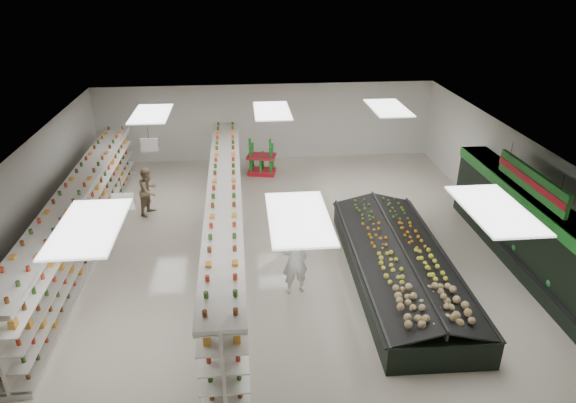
{
  "coord_description": "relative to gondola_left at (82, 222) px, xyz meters",
  "views": [
    {
      "loc": [
        -1.05,
        -12.89,
        7.7
      ],
      "look_at": [
        0.22,
        0.6,
        1.36
      ],
      "focal_mm": 32.0,
      "sensor_mm": 36.0,
      "label": 1
    }
  ],
  "objects": [
    {
      "name": "shopper_background",
      "position": [
        1.53,
        2.3,
        -0.11
      ],
      "size": [
        0.79,
        0.93,
        1.64
      ],
      "primitive_type": "imported",
      "rotation": [
        0.0,
        0.0,
        1.12
      ],
      "color": "#9E8A61",
      "rests_on": "floor"
    },
    {
      "name": "aisle_sign_far",
      "position": [
        1.93,
        1.27,
        1.83
      ],
      "size": [
        0.52,
        0.06,
        0.75
      ],
      "color": "white",
      "rests_on": "ceiling"
    },
    {
      "name": "ceiling",
      "position": [
        5.73,
        -0.73,
        2.28
      ],
      "size": [
        14.0,
        16.0,
        0.02
      ],
      "primitive_type": "cube",
      "color": "white",
      "rests_on": "wall_back"
    },
    {
      "name": "wall_left",
      "position": [
        -1.27,
        -0.73,
        0.68
      ],
      "size": [
        0.02,
        16.0,
        3.2
      ],
      "primitive_type": "cube",
      "color": "silver",
      "rests_on": "floor"
    },
    {
      "name": "floor",
      "position": [
        5.73,
        -0.73,
        -0.92
      ],
      "size": [
        16.0,
        16.0,
        0.0
      ],
      "primitive_type": "plane",
      "color": "beige",
      "rests_on": "ground"
    },
    {
      "name": "gondola_center",
      "position": [
        4.14,
        -0.57,
        0.05
      ],
      "size": [
        1.02,
        12.31,
        2.13
      ],
      "rotation": [
        0.0,
        0.0,
        0.01
      ],
      "color": "silver",
      "rests_on": "floor"
    },
    {
      "name": "wall_right",
      "position": [
        12.73,
        -0.73,
        0.68
      ],
      "size": [
        0.02,
        16.0,
        3.2
      ],
      "primitive_type": "cube",
      "color": "silver",
      "rests_on": "floor"
    },
    {
      "name": "produce_wall_case",
      "position": [
        12.26,
        -2.23,
        0.32
      ],
      "size": [
        0.93,
        8.0,
        2.2
      ],
      "color": "black",
      "rests_on": "floor"
    },
    {
      "name": "wall_back",
      "position": [
        5.73,
        7.27,
        0.68
      ],
      "size": [
        14.0,
        0.02,
        3.2
      ],
      "primitive_type": "cube",
      "color": "silver",
      "rests_on": "floor"
    },
    {
      "name": "produce_island",
      "position": [
        8.7,
        -2.39,
        -0.45
      ],
      "size": [
        2.69,
        7.04,
        1.04
      ],
      "rotation": [
        0.0,
        0.0,
        -0.02
      ],
      "color": "black",
      "rests_on": "floor"
    },
    {
      "name": "soda_endcap",
      "position": [
        5.42,
        5.47,
        -0.24
      ],
      "size": [
        1.24,
        0.96,
        1.41
      ],
      "rotation": [
        0.0,
        0.0,
        -0.21
      ],
      "color": "red",
      "rests_on": "floor"
    },
    {
      "name": "shopper_main",
      "position": [
        5.88,
        -2.68,
        0.01
      ],
      "size": [
        0.76,
        0.58,
        1.86
      ],
      "primitive_type": "imported",
      "rotation": [
        0.0,
        0.0,
        3.36
      ],
      "color": "silver",
      "rests_on": "floor"
    },
    {
      "name": "gondola_left",
      "position": [
        0.0,
        0.0,
        0.0
      ],
      "size": [
        0.89,
        11.62,
        2.01
      ],
      "rotation": [
        0.0,
        0.0,
        0.0
      ],
      "color": "silver",
      "rests_on": "floor"
    },
    {
      "name": "aisle_sign_near",
      "position": [
        1.93,
        -2.73,
        1.83
      ],
      "size": [
        0.52,
        0.06,
        0.75
      ],
      "color": "white",
      "rests_on": "ceiling"
    },
    {
      "name": "hortifruti_banner",
      "position": [
        11.97,
        -2.23,
        1.73
      ],
      "size": [
        0.12,
        3.2,
        0.95
      ],
      "color": "#207926",
      "rests_on": "ceiling"
    }
  ]
}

